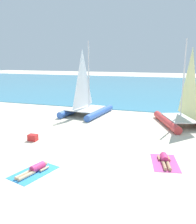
# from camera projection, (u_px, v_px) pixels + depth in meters

# --- Properties ---
(ground_plane) EXTENTS (120.00, 120.00, 0.00)m
(ground_plane) POSITION_uv_depth(u_px,v_px,m) (117.00, 114.00, 19.85)
(ground_plane) COLOR beige
(ocean_water) EXTENTS (120.00, 40.00, 0.05)m
(ocean_water) POSITION_uv_depth(u_px,v_px,m) (148.00, 86.00, 39.69)
(ocean_water) COLOR teal
(ocean_water) RESTS_ON ground
(sailboat_blue) EXTENTS (3.34, 4.78, 5.86)m
(sailboat_blue) POSITION_uv_depth(u_px,v_px,m) (86.00, 104.00, 19.44)
(sailboat_blue) COLOR blue
(sailboat_blue) RESTS_ON ground
(sailboat_red) EXTENTS (4.29, 5.21, 5.84)m
(sailboat_red) POSITION_uv_depth(u_px,v_px,m) (184.00, 113.00, 16.31)
(sailboat_red) COLOR #CC3838
(sailboat_red) RESTS_ON ground
(towel_left) EXTENTS (1.55, 2.12, 0.01)m
(towel_left) POSITION_uv_depth(u_px,v_px,m) (34.00, 172.00, 9.67)
(towel_left) COLOR #338CD8
(towel_left) RESTS_ON ground
(sunbather_left) EXTENTS (0.78, 1.55, 0.30)m
(sunbather_left) POSITION_uv_depth(u_px,v_px,m) (35.00, 169.00, 9.69)
(sunbather_left) COLOR #D83372
(sunbather_left) RESTS_ON towel_left
(towel_right) EXTENTS (1.46, 2.08, 0.01)m
(towel_right) POSITION_uv_depth(u_px,v_px,m) (165.00, 163.00, 10.57)
(towel_right) COLOR #D84C99
(towel_right) RESTS_ON ground
(sunbather_right) EXTENTS (0.70, 1.56, 0.30)m
(sunbather_right) POSITION_uv_depth(u_px,v_px,m) (165.00, 159.00, 10.60)
(sunbather_right) COLOR #D83372
(sunbather_right) RESTS_ON towel_right
(cooler_box) EXTENTS (0.50, 0.36, 0.36)m
(cooler_box) POSITION_uv_depth(u_px,v_px,m) (33.00, 138.00, 13.38)
(cooler_box) COLOR red
(cooler_box) RESTS_ON ground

